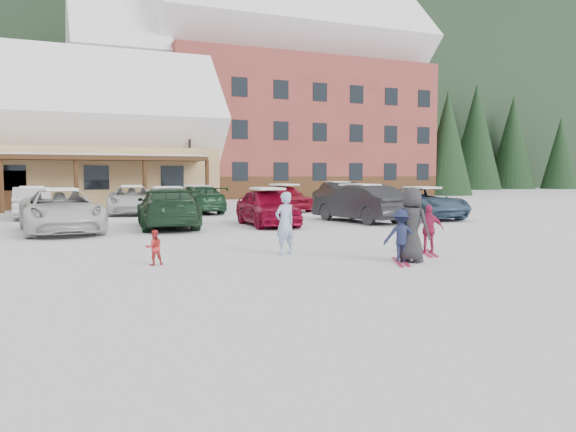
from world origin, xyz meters
name	(u,v)px	position (x,y,z in m)	size (l,w,h in m)	color
ground	(293,264)	(0.00, 0.00, 0.00)	(160.00, 160.00, 0.00)	silver
forested_hillside	(79,67)	(0.00, 85.00, 19.00)	(300.00, 70.00, 38.00)	black
alpine_hotel	(270,103)	(14.27, 38.00, 8.63)	(31.48, 14.01, 21.48)	maroon
lamp_post	(190,148)	(3.46, 24.51, 3.69)	(0.50, 0.25, 6.56)	black
conifer_1	(447,129)	(30.00, 32.00, 6.26)	(4.84, 4.84, 11.22)	black
conifer_3	(169,142)	(6.00, 44.00, 5.12)	(3.96, 3.96, 9.18)	black
conifer_4	(398,136)	(34.00, 46.00, 6.54)	(5.06, 5.06, 11.73)	black
adult_skier	(285,223)	(0.42, 1.48, 0.78)	(0.57, 0.37, 1.56)	#90A5CC
toddler_red	(154,248)	(-2.88, 1.08, 0.39)	(0.38, 0.30, 0.78)	red
child_navy	(401,236)	(2.35, -0.75, 0.61)	(0.79, 0.45, 1.22)	#181E3D
skis_child_navy	(401,262)	(2.35, -0.75, 0.01)	(0.20, 1.40, 0.03)	#B01943
child_magenta	(429,229)	(3.81, 0.16, 0.62)	(0.72, 0.30, 1.23)	#A41E4A
skis_child_magenta	(429,253)	(3.81, 0.16, 0.01)	(0.20, 1.40, 0.03)	#B01943
bystander_dark	(412,225)	(2.59, -0.80, 0.85)	(0.83, 0.54, 1.71)	#262628
parked_car_2	(61,211)	(-4.61, 9.38, 0.75)	(2.48, 5.38, 1.50)	silver
parked_car_3	(167,208)	(-0.91, 9.64, 0.75)	(2.11, 5.20, 1.51)	#1A3620
parked_car_4	(267,207)	(2.81, 8.94, 0.73)	(1.72, 4.27, 1.45)	maroon
parked_car_5	(360,203)	(6.97, 9.00, 0.78)	(1.66, 4.75, 1.57)	black
parked_car_6	(422,203)	(10.60, 9.62, 0.70)	(2.33, 5.06, 1.41)	#38526B
parked_car_9	(32,203)	(-5.67, 16.37, 0.71)	(1.51, 4.33, 1.43)	#BCBAC0
parked_car_10	(132,200)	(-1.14, 17.56, 0.71)	(2.34, 5.08, 1.41)	silver
parked_car_11	(197,199)	(2.04, 16.91, 0.70)	(1.97, 4.84, 1.41)	#173821
parked_car_12	(284,198)	(6.79, 16.70, 0.72)	(1.70, 4.23, 1.44)	maroon
parked_car_13	(337,196)	(10.08, 16.76, 0.78)	(1.65, 4.74, 1.56)	black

